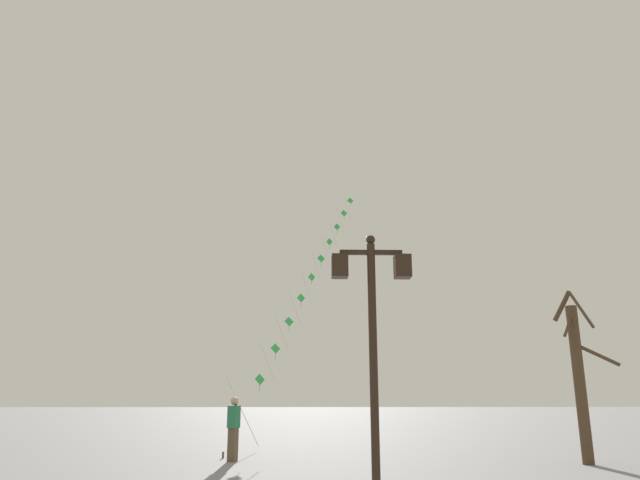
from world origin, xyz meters
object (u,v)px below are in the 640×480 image
at_px(kite_flyer, 234,427).
at_px(bare_tree, 579,376).
at_px(twin_lantern_lamp_post, 372,312).
at_px(kite_train, 310,281).

bearing_deg(kite_flyer, bare_tree, -79.67).
height_order(twin_lantern_lamp_post, kite_train, kite_train).
xyz_separation_m(kite_train, bare_tree, (7.25, -8.72, -4.33)).
bearing_deg(bare_tree, kite_flyer, 173.98).
distance_m(twin_lantern_lamp_post, kite_train, 15.29).
xyz_separation_m(twin_lantern_lamp_post, kite_flyer, (-3.12, 7.13, -2.20)).
height_order(twin_lantern_lamp_post, kite_flyer, twin_lantern_lamp_post).
distance_m(twin_lantern_lamp_post, bare_tree, 8.83).
relative_size(kite_train, kite_flyer, 7.64).
xyz_separation_m(kite_train, kite_flyer, (-2.16, -7.73, -5.67)).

